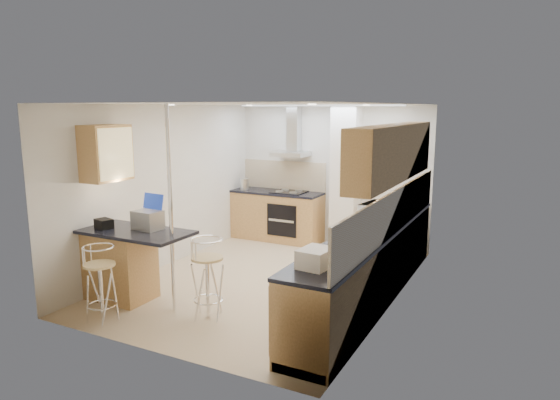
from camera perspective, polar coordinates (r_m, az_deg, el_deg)
The scene contains 16 objects.
ground at distance 7.27m, azimuth -1.33°, elevation -9.20°, with size 4.80×4.80×0.00m, color #CEB989.
room_shell at distance 7.09m, azimuth 2.38°, elevation 3.13°, with size 3.64×4.84×2.51m.
right_counter at distance 6.58m, azimuth 10.32°, elevation -7.29°, with size 0.63×4.40×0.92m.
back_counter at distance 9.36m, azimuth -0.33°, elevation -1.77°, with size 1.70×0.63×0.92m.
peninsula at distance 6.64m, azimuth -16.12°, elevation -7.25°, with size 1.47×0.72×0.94m.
microwave at distance 6.79m, azimuth 11.08°, elevation -1.51°, with size 0.51×0.34×0.28m, color white.
laptop at distance 6.50m, azimuth -14.88°, elevation -2.22°, with size 0.35×0.26×0.24m, color #979A9E.
bag at distance 6.72m, azimuth -19.48°, elevation -2.57°, with size 0.22×0.16×0.12m, color black.
bar_stool_near at distance 6.16m, azimuth -19.81°, elevation -9.01°, with size 0.37×0.37×0.92m, color tan, non-canonical shape.
bar_stool_end at distance 5.98m, azimuth -8.28°, elevation -8.81°, with size 0.40×0.40×0.97m, color tan, non-canonical shape.
jar_a at distance 6.95m, azimuth 11.55°, elevation -1.75°, with size 0.12×0.12×0.16m, color white.
jar_b at distance 7.55m, azimuth 12.90°, elevation -0.95°, with size 0.11×0.11×0.13m, color white.
jar_c at distance 5.98m, azimuth 8.22°, elevation -3.37°, with size 0.14×0.14×0.22m, color beige.
jar_d at distance 5.55m, azimuth 6.97°, elevation -4.89°, with size 0.10×0.10×0.13m, color white.
bread_bin at distance 4.90m, azimuth 4.10°, elevation -6.62°, with size 0.28×0.35×0.19m, color white.
kettle at distance 9.45m, azimuth -4.08°, elevation 1.83°, with size 0.16×0.16×0.22m, color silver.
Camera 1 is at (3.27, -6.01, 2.45)m, focal length 32.00 mm.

